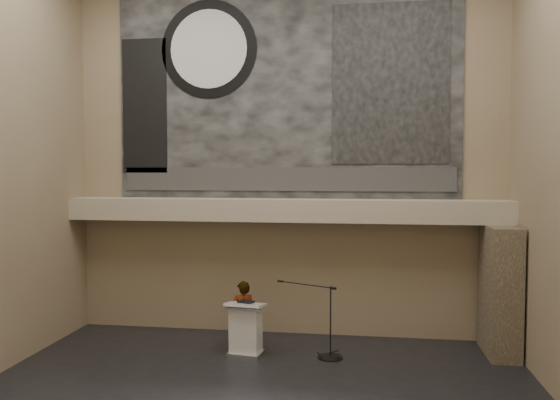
# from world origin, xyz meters

# --- Properties ---
(wall_back) EXTENTS (10.00, 0.02, 8.50)m
(wall_back) POSITION_xyz_m (0.00, 4.00, 4.25)
(wall_back) COLOR #846E54
(wall_back) RESTS_ON floor
(wall_front) EXTENTS (10.00, 0.02, 8.50)m
(wall_front) POSITION_xyz_m (0.00, -4.00, 4.25)
(wall_front) COLOR #846E54
(wall_front) RESTS_ON floor
(soffit) EXTENTS (10.00, 0.80, 0.50)m
(soffit) POSITION_xyz_m (0.00, 3.60, 2.95)
(soffit) COLOR tan
(soffit) RESTS_ON wall_back
(sprinkler_left) EXTENTS (0.04, 0.04, 0.06)m
(sprinkler_left) POSITION_xyz_m (-1.60, 3.55, 2.67)
(sprinkler_left) COLOR #B2893D
(sprinkler_left) RESTS_ON soffit
(sprinkler_right) EXTENTS (0.04, 0.04, 0.06)m
(sprinkler_right) POSITION_xyz_m (1.90, 3.55, 2.67)
(sprinkler_right) COLOR #B2893D
(sprinkler_right) RESTS_ON soffit
(banner) EXTENTS (8.00, 0.05, 5.00)m
(banner) POSITION_xyz_m (0.00, 3.97, 5.70)
(banner) COLOR black
(banner) RESTS_ON wall_back
(banner_text_strip) EXTENTS (7.76, 0.02, 0.55)m
(banner_text_strip) POSITION_xyz_m (0.00, 3.93, 3.65)
(banner_text_strip) COLOR #2D2D2D
(banner_text_strip) RESTS_ON banner
(banner_clock_rim) EXTENTS (2.30, 0.02, 2.30)m
(banner_clock_rim) POSITION_xyz_m (-1.80, 3.93, 6.70)
(banner_clock_rim) COLOR black
(banner_clock_rim) RESTS_ON banner
(banner_clock_face) EXTENTS (1.84, 0.02, 1.84)m
(banner_clock_face) POSITION_xyz_m (-1.80, 3.91, 6.70)
(banner_clock_face) COLOR silver
(banner_clock_face) RESTS_ON banner
(banner_building_print) EXTENTS (2.60, 0.02, 3.60)m
(banner_building_print) POSITION_xyz_m (2.40, 3.93, 5.80)
(banner_building_print) COLOR black
(banner_building_print) RESTS_ON banner
(banner_brick_print) EXTENTS (1.10, 0.02, 3.20)m
(banner_brick_print) POSITION_xyz_m (-3.40, 3.93, 5.40)
(banner_brick_print) COLOR black
(banner_brick_print) RESTS_ON banner
(stone_pier) EXTENTS (0.60, 1.40, 2.70)m
(stone_pier) POSITION_xyz_m (4.65, 3.15, 1.35)
(stone_pier) COLOR #45392A
(stone_pier) RESTS_ON floor
(lectern) EXTENTS (0.84, 0.65, 1.14)m
(lectern) POSITION_xyz_m (-0.59, 2.30, 0.55)
(lectern) COLOR silver
(lectern) RESTS_ON floor
(binder) EXTENTS (0.37, 0.33, 0.04)m
(binder) POSITION_xyz_m (-0.59, 2.32, 1.12)
(binder) COLOR black
(binder) RESTS_ON lectern
(papers) EXTENTS (0.22, 0.29, 0.00)m
(papers) POSITION_xyz_m (-0.69, 2.26, 1.10)
(papers) COLOR white
(papers) RESTS_ON lectern
(speaker_person) EXTENTS (0.62, 0.51, 1.48)m
(speaker_person) POSITION_xyz_m (-0.73, 2.71, 0.74)
(speaker_person) COLOR silver
(speaker_person) RESTS_ON floor
(mic_stand) EXTENTS (1.43, 0.81, 1.49)m
(mic_stand) POSITION_xyz_m (1.12, 2.41, 0.23)
(mic_stand) COLOR black
(mic_stand) RESTS_ON floor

